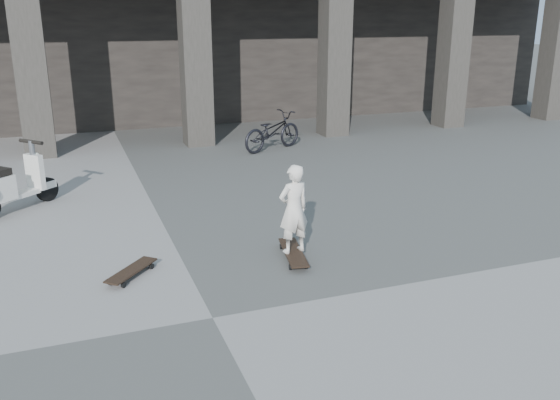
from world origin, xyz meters
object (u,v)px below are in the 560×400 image
object	(u,v)px
scooter	(2,189)
bicycle	(272,131)
longboard	(293,253)
child	(294,209)
skateboard_spare	(131,271)

from	to	relation	value
scooter	bicycle	world-z (taller)	scooter
scooter	longboard	bearing A→B (deg)	-83.75
scooter	bicycle	size ratio (longest dim) A/B	0.74
longboard	bicycle	size ratio (longest dim) A/B	0.60
child	bicycle	world-z (taller)	child
longboard	skateboard_spare	distance (m)	2.05
skateboard_spare	bicycle	xyz separation A→B (m)	(3.92, 5.97, 0.37)
child	longboard	bearing A→B (deg)	169.19
longboard	scooter	bearing A→B (deg)	59.43
skateboard_spare	bicycle	distance (m)	7.16
child	scooter	distance (m)	4.84
skateboard_spare	bicycle	world-z (taller)	bicycle
longboard	skateboard_spare	world-z (taller)	longboard
scooter	child	bearing A→B (deg)	-83.75
longboard	bicycle	xyz separation A→B (m)	(1.88, 6.13, 0.36)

